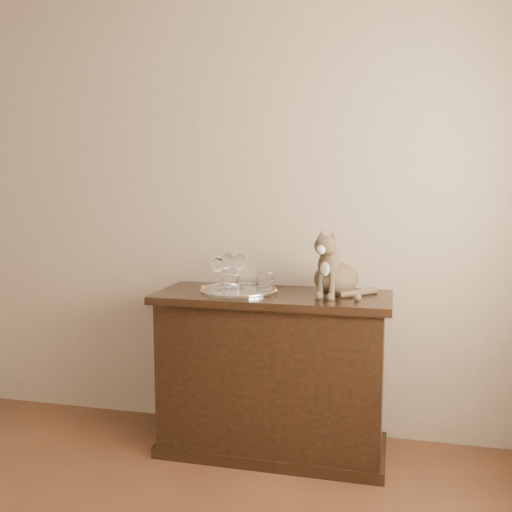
{
  "coord_description": "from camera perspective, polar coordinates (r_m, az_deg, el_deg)",
  "views": [
    {
      "loc": [
        1.2,
        -0.88,
        1.4
      ],
      "look_at": [
        0.51,
        1.95,
        1.04
      ],
      "focal_mm": 40.0,
      "sensor_mm": 36.0,
      "label": 1
    }
  ],
  "objects": [
    {
      "name": "wine_glass_b",
      "position": [
        3.03,
        -1.68,
        -1.49
      ],
      "size": [
        0.07,
        0.07,
        0.18
      ],
      "primitive_type": null,
      "color": "white",
      "rests_on": "tray"
    },
    {
      "name": "wall_back",
      "position": [
        3.35,
        -7.3,
        6.14
      ],
      "size": [
        4.0,
        0.1,
        2.7
      ],
      "primitive_type": "cube",
      "color": "tan",
      "rests_on": "ground"
    },
    {
      "name": "tumbler_b",
      "position": [
        2.86,
        -2.55,
        -2.86
      ],
      "size": [
        0.09,
        0.09,
        0.1
      ],
      "primitive_type": "cylinder",
      "color": "white",
      "rests_on": "tray"
    },
    {
      "name": "cat",
      "position": [
        2.89,
        8.05,
        -0.61
      ],
      "size": [
        0.42,
        0.4,
        0.34
      ],
      "primitive_type": null,
      "rotation": [
        0.0,
        0.0,
        -0.34
      ],
      "color": "#4B3B2D",
      "rests_on": "sideboard"
    },
    {
      "name": "tumbler_c",
      "position": [
        2.94,
        0.9,
        -2.6
      ],
      "size": [
        0.09,
        0.09,
        0.1
      ],
      "primitive_type": "cylinder",
      "color": "white",
      "rests_on": "tray"
    },
    {
      "name": "wine_glass_a",
      "position": [
        3.06,
        -2.93,
        -1.41
      ],
      "size": [
        0.07,
        0.07,
        0.19
      ],
      "primitive_type": null,
      "color": "silver",
      "rests_on": "tray"
    },
    {
      "name": "sideboard",
      "position": [
        3.04,
        1.67,
        -11.64
      ],
      "size": [
        1.2,
        0.5,
        0.85
      ],
      "primitive_type": null,
      "color": "black",
      "rests_on": "ground"
    },
    {
      "name": "tray",
      "position": [
        2.97,
        -1.73,
        -3.56
      ],
      "size": [
        0.4,
        0.4,
        0.01
      ],
      "primitive_type": "cylinder",
      "color": "silver",
      "rests_on": "sideboard"
    },
    {
      "name": "wine_glass_c",
      "position": [
        2.98,
        -3.94,
        -1.69
      ],
      "size": [
        0.07,
        0.07,
        0.18
      ],
      "primitive_type": null,
      "color": "silver",
      "rests_on": "tray"
    }
  ]
}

